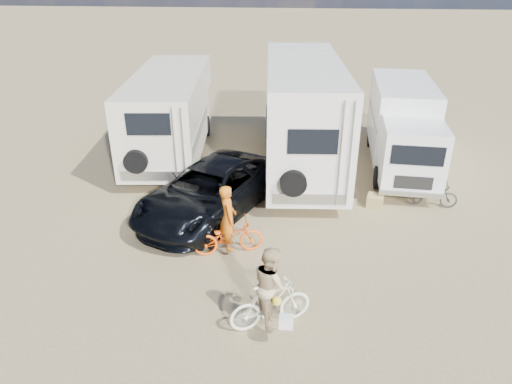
# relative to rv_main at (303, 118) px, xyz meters

# --- Properties ---
(ground) EXTENTS (140.00, 140.00, 0.00)m
(ground) POSITION_rel_rv_main_xyz_m (-0.00, -6.65, -1.99)
(ground) COLOR #9A865C
(ground) RESTS_ON ground
(rv_main) EXTENTS (3.07, 8.31, 3.97)m
(rv_main) POSITION_rel_rv_main_xyz_m (0.00, 0.00, 0.00)
(rv_main) COLOR silver
(rv_main) RESTS_ON ground
(rv_left) EXTENTS (3.20, 7.79, 3.25)m
(rv_left) POSITION_rel_rv_main_xyz_m (-5.18, 0.97, -0.36)
(rv_left) COLOR beige
(rv_left) RESTS_ON ground
(box_truck) EXTENTS (2.61, 6.90, 3.02)m
(box_truck) POSITION_rel_rv_main_xyz_m (3.73, 0.45, -0.47)
(box_truck) COLOR white
(box_truck) RESTS_ON ground
(dark_suv) EXTENTS (4.65, 6.17, 1.56)m
(dark_suv) POSITION_rel_rv_main_xyz_m (-2.82, -3.76, -1.21)
(dark_suv) COLOR black
(dark_suv) RESTS_ON ground
(bike_man) EXTENTS (1.99, 1.17, 0.99)m
(bike_man) POSITION_rel_rv_main_xyz_m (-1.94, -5.91, -1.49)
(bike_man) COLOR #F2510D
(bike_man) RESTS_ON ground
(bike_woman) EXTENTS (1.91, 1.24, 1.12)m
(bike_woman) POSITION_rel_rv_main_xyz_m (-0.65, -8.63, -1.43)
(bike_woman) COLOR silver
(bike_woman) RESTS_ON ground
(rider_man) EXTENTS (0.61, 0.77, 1.83)m
(rider_man) POSITION_rel_rv_main_xyz_m (-1.94, -5.91, -1.07)
(rider_man) COLOR #D36412
(rider_man) RESTS_ON ground
(rider_woman) EXTENTS (0.98, 1.08, 1.81)m
(rider_woman) POSITION_rel_rv_main_xyz_m (-0.65, -8.63, -1.08)
(rider_woman) COLOR tan
(rider_woman) RESTS_ON ground
(bike_parked) EXTENTS (1.64, 0.74, 0.83)m
(bike_parked) POSITION_rel_rv_main_xyz_m (4.19, -2.71, -1.57)
(bike_parked) COLOR #292B29
(bike_parked) RESTS_ON ground
(cooler) EXTENTS (0.62, 0.46, 0.48)m
(cooler) POSITION_rel_rv_main_xyz_m (-2.57, -4.38, -1.74)
(cooler) COLOR teal
(cooler) RESTS_ON ground
(crate) EXTENTS (0.61, 0.61, 0.40)m
(crate) POSITION_rel_rv_main_xyz_m (2.39, -2.88, -1.79)
(crate) COLOR #96864E
(crate) RESTS_ON ground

